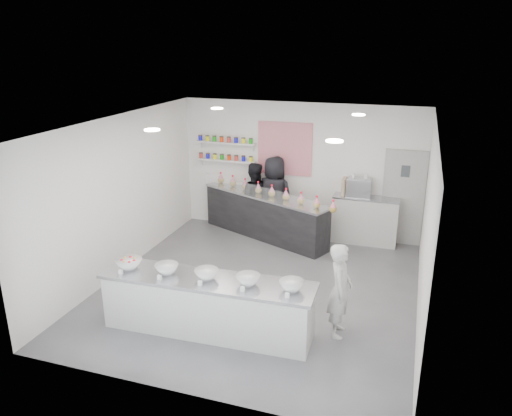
{
  "coord_description": "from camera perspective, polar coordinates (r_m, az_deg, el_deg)",
  "views": [
    {
      "loc": [
        2.48,
        -7.72,
        4.3
      ],
      "look_at": [
        -0.19,
        0.4,
        1.39
      ],
      "focal_mm": 35.0,
      "sensor_mm": 36.0,
      "label": 1
    }
  ],
  "objects": [
    {
      "name": "downlight_3",
      "position": [
        9.48,
        11.64,
        10.4
      ],
      "size": [
        0.24,
        0.24,
        0.02
      ],
      "primitive_type": "cylinder",
      "color": "white",
      "rests_on": "ceiling"
    },
    {
      "name": "espresso_machine",
      "position": [
        10.99,
        11.68,
        2.29
      ],
      "size": [
        0.52,
        0.36,
        0.39
      ],
      "primitive_type": "cube",
      "color": "#93969E",
      "rests_on": "espresso_ledge"
    },
    {
      "name": "woman_prep",
      "position": [
        7.65,
        9.57,
        -9.26
      ],
      "size": [
        0.4,
        0.57,
        1.48
      ],
      "primitive_type": "imported",
      "rotation": [
        0.0,
        0.0,
        1.65
      ],
      "color": "beige",
      "rests_on": "floor"
    },
    {
      "name": "jar_shelf_upper",
      "position": [
        11.66,
        -3.51,
        7.47
      ],
      "size": [
        1.45,
        0.22,
        0.04
      ],
      "primitive_type": "cube",
      "color": "silver",
      "rests_on": "back_wall"
    },
    {
      "name": "prep_bowls",
      "position": [
        7.53,
        -5.68,
        -7.55
      ],
      "size": [
        2.98,
        0.56,
        0.15
      ],
      "primitive_type": null,
      "rotation": [
        0.0,
        0.0,
        0.03
      ],
      "color": "white",
      "rests_on": "prep_counter"
    },
    {
      "name": "pattern_panel",
      "position": [
        11.31,
        3.3,
        6.77
      ],
      "size": [
        1.25,
        0.03,
        1.2
      ],
      "primitive_type": "cube",
      "color": "#BF062D",
      "rests_on": "back_wall"
    },
    {
      "name": "left_wall",
      "position": [
        9.74,
        -15.26,
        1.39
      ],
      "size": [
        0.0,
        6.0,
        6.0
      ],
      "primitive_type": "plane",
      "rotation": [
        1.57,
        0.0,
        1.57
      ],
      "color": "white",
      "rests_on": "floor"
    },
    {
      "name": "espresso_ledge",
      "position": [
        11.2,
        12.33,
        -1.35
      ],
      "size": [
        1.42,
        0.45,
        1.06
      ],
      "primitive_type": "cube",
      "color": "beige",
      "rests_on": "floor"
    },
    {
      "name": "jar_shelf_lower",
      "position": [
        11.75,
        -3.47,
        5.47
      ],
      "size": [
        1.45,
        0.22,
        0.04
      ],
      "primitive_type": "cube",
      "color": "silver",
      "rests_on": "back_wall"
    },
    {
      "name": "back_bar",
      "position": [
        11.27,
        1.01,
        -0.92
      ],
      "size": [
        3.21,
        1.85,
        1.01
      ],
      "primitive_type": "cube",
      "rotation": [
        0.0,
        0.0,
        -0.42
      ],
      "color": "black",
      "rests_on": "floor"
    },
    {
      "name": "staff_left",
      "position": [
        11.49,
        -0.3,
        1.18
      ],
      "size": [
        0.93,
        0.81,
        1.65
      ],
      "primitive_type": "imported",
      "rotation": [
        0.0,
        0.0,
        3.4
      ],
      "color": "black",
      "rests_on": "floor"
    },
    {
      "name": "downlight_2",
      "position": [
        10.18,
        -4.48,
        11.28
      ],
      "size": [
        0.24,
        0.24,
        0.02
      ],
      "primitive_type": "cylinder",
      "color": "white",
      "rests_on": "ceiling"
    },
    {
      "name": "back_door",
      "position": [
        11.18,
        16.44,
        1.09
      ],
      "size": [
        0.88,
        0.04,
        2.1
      ],
      "primitive_type": "cube",
      "color": "#9D9E9B",
      "rests_on": "floor"
    },
    {
      "name": "ceiling",
      "position": [
        8.21,
        0.37,
        9.67
      ],
      "size": [
        6.0,
        6.0,
        0.0
      ],
      "primitive_type": "plane",
      "rotation": [
        3.14,
        0.0,
        0.0
      ],
      "color": "white",
      "rests_on": "floor"
    },
    {
      "name": "back_wall",
      "position": [
        11.35,
        5.0,
        4.44
      ],
      "size": [
        5.5,
        0.0,
        5.5
      ],
      "primitive_type": "plane",
      "rotation": [
        1.57,
        0.0,
        0.0
      ],
      "color": "white",
      "rests_on": "floor"
    },
    {
      "name": "downlight_0",
      "position": [
        7.87,
        -11.79,
        8.74
      ],
      "size": [
        0.24,
        0.24,
        0.02
      ],
      "primitive_type": "cylinder",
      "color": "white",
      "rests_on": "ceiling"
    },
    {
      "name": "downlight_1",
      "position": [
        6.93,
        8.96,
        7.58
      ],
      "size": [
        0.24,
        0.24,
        0.02
      ],
      "primitive_type": "cylinder",
      "color": "white",
      "rests_on": "ceiling"
    },
    {
      "name": "cup_stacks",
      "position": [
        11.02,
        10.31,
        2.36
      ],
      "size": [
        0.27,
        0.24,
        0.37
      ],
      "primitive_type": null,
      "color": "gray",
      "rests_on": "espresso_ledge"
    },
    {
      "name": "staff_right",
      "position": [
        11.32,
        2.1,
        1.39
      ],
      "size": [
        0.97,
        0.71,
        1.84
      ],
      "primitive_type": "imported",
      "rotation": [
        0.0,
        0.0,
        3.0
      ],
      "color": "black",
      "rests_on": "floor"
    },
    {
      "name": "label_cards",
      "position": [
        7.15,
        -7.43,
        -9.48
      ],
      "size": [
        2.66,
        0.04,
        0.07
      ],
      "primitive_type": null,
      "color": "white",
      "rests_on": "prep_counter"
    },
    {
      "name": "cookie_bags",
      "position": [
        11.07,
        1.03,
        2.2
      ],
      "size": [
        3.49,
        1.65,
        0.27
      ],
      "primitive_type": null,
      "rotation": [
        0.0,
        0.0,
        -0.42
      ],
      "color": "pink",
      "rests_on": "back_bar"
    },
    {
      "name": "preserve_jars",
      "position": [
        11.67,
        -3.53,
        6.78
      ],
      "size": [
        1.45,
        0.1,
        0.56
      ],
      "primitive_type": null,
      "color": "#C03C32",
      "rests_on": "jar_shelf_lower"
    },
    {
      "name": "floor",
      "position": [
        9.18,
        0.33,
        -9.15
      ],
      "size": [
        6.0,
        6.0,
        0.0
      ],
      "primitive_type": "plane",
      "color": "#515156",
      "rests_on": "ground"
    },
    {
      "name": "prep_counter",
      "position": [
        7.78,
        -5.56,
        -11.0
      ],
      "size": [
        3.32,
        0.86,
        0.9
      ],
      "primitive_type": "cube",
      "rotation": [
        0.0,
        0.0,
        0.03
      ],
      "color": "beige",
      "rests_on": "floor"
    },
    {
      "name": "right_wall",
      "position": [
        8.22,
        18.93,
        -2.2
      ],
      "size": [
        0.0,
        6.0,
        6.0
      ],
      "primitive_type": "plane",
      "rotation": [
        1.57,
        0.0,
        -1.57
      ],
      "color": "white",
      "rests_on": "floor"
    },
    {
      "name": "sneeze_guard",
      "position": [
        10.86,
        0.05,
        1.89
      ],
      "size": [
        2.93,
        1.3,
        0.27
      ],
      "primitive_type": "cube",
      "rotation": [
        0.0,
        0.0,
        -0.42
      ],
      "color": "white",
      "rests_on": "back_bar"
    }
  ]
}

